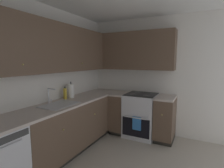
# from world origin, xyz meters

# --- Properties ---
(wall_back) EXTENTS (3.96, 0.05, 2.46)m
(wall_back) POSITION_xyz_m (0.00, 1.52, 1.23)
(wall_back) COLOR silver
(wall_back) RESTS_ON ground_plane
(wall_right) EXTENTS (0.05, 3.10, 2.46)m
(wall_right) POSITION_xyz_m (1.96, 0.00, 1.23)
(wall_right) COLOR silver
(wall_right) RESTS_ON ground_plane
(lower_cabinets_back) EXTENTS (1.85, 0.62, 0.85)m
(lower_cabinets_back) POSITION_xyz_m (0.41, 1.20, 0.43)
(lower_cabinets_back) COLOR brown
(lower_cabinets_back) RESTS_ON ground_plane
(countertop_back) EXTENTS (3.05, 0.60, 0.03)m
(countertop_back) POSITION_xyz_m (0.41, 1.20, 0.86)
(countertop_back) COLOR #B7A89E
(countertop_back) RESTS_ON lower_cabinets_back
(lower_cabinets_right) EXTENTS (0.62, 1.28, 0.85)m
(lower_cabinets_right) POSITION_xyz_m (1.63, 0.23, 0.43)
(lower_cabinets_right) COLOR brown
(lower_cabinets_right) RESTS_ON ground_plane
(countertop_right) EXTENTS (0.60, 1.28, 0.03)m
(countertop_right) POSITION_xyz_m (1.63, 0.23, 0.86)
(countertop_right) COLOR #B7A89E
(countertop_right) RESTS_ON lower_cabinets_right
(oven_range) EXTENTS (0.68, 0.62, 1.03)m
(oven_range) POSITION_xyz_m (1.65, 0.28, 0.45)
(oven_range) COLOR silver
(oven_range) RESTS_ON ground_plane
(upper_cabinets_back) EXTENTS (2.73, 0.34, 0.78)m
(upper_cabinets_back) POSITION_xyz_m (0.25, 1.34, 1.77)
(upper_cabinets_back) COLOR brown
(upper_cabinets_right) EXTENTS (0.32, 1.83, 0.78)m
(upper_cabinets_right) POSITION_xyz_m (1.77, 0.58, 1.77)
(upper_cabinets_right) COLOR brown
(sink) EXTENTS (0.57, 0.40, 0.10)m
(sink) POSITION_xyz_m (0.24, 1.17, 0.84)
(sink) COLOR #B7B7BC
(sink) RESTS_ON countertop_back
(faucet) EXTENTS (0.07, 0.16, 0.25)m
(faucet) POSITION_xyz_m (0.24, 1.38, 1.03)
(faucet) COLOR silver
(faucet) RESTS_ON countertop_back
(soap_bottle) EXTENTS (0.06, 0.06, 0.23)m
(soap_bottle) POSITION_xyz_m (0.60, 1.38, 0.98)
(soap_bottle) COLOR gold
(soap_bottle) RESTS_ON countertop_back
(paper_towel_roll) EXTENTS (0.11, 0.11, 0.31)m
(paper_towel_roll) POSITION_xyz_m (0.74, 1.36, 1.01)
(paper_towel_roll) COLOR white
(paper_towel_roll) RESTS_ON countertop_back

